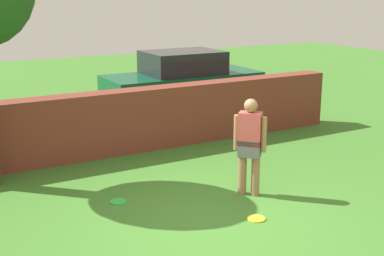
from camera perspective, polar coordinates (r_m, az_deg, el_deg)
ground_plane at (r=7.74m, az=2.30°, el=-10.37°), size 40.00×40.00×0.00m
brick_wall at (r=10.42m, az=-16.26°, el=-0.46°), size 13.86×0.50×1.30m
person at (r=8.53m, az=6.31°, el=-1.58°), size 0.41×0.42×1.62m
car at (r=14.14m, az=-1.02°, el=4.92°), size 4.22×1.96×1.72m
frisbee_yellow at (r=7.93m, az=7.02°, el=-9.76°), size 0.27×0.27×0.02m
frisbee_green at (r=8.55m, az=-8.03°, el=-7.93°), size 0.27×0.27×0.02m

